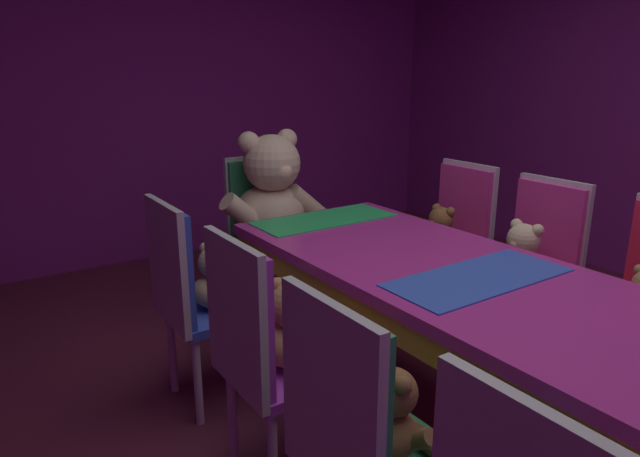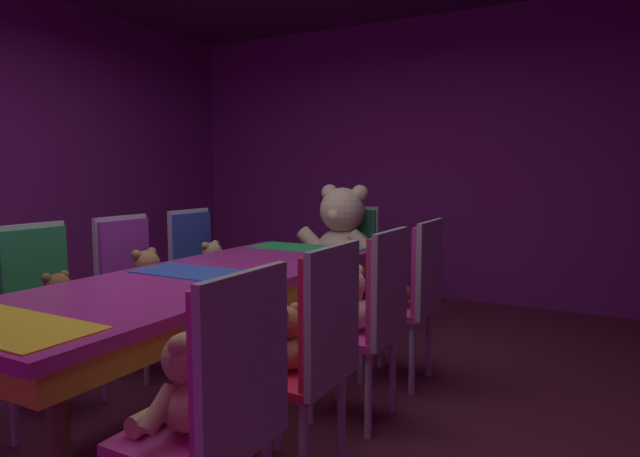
{
  "view_description": "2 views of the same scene",
  "coord_description": "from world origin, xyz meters",
  "px_view_note": "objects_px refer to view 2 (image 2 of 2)",
  "views": [
    {
      "loc": [
        -1.65,
        -1.34,
        1.52
      ],
      "look_at": [
        -0.24,
        0.74,
        0.8
      ],
      "focal_mm": 31.51,
      "sensor_mm": 36.0,
      "label": 1
    },
    {
      "loc": [
        1.84,
        -2.12,
        1.27
      ],
      "look_at": [
        0.14,
        1.0,
        0.89
      ],
      "focal_mm": 30.21,
      "sensor_mm": 36.0,
      "label": 2
    }
  ],
  "objects_px": {
    "chair_left_3": "(198,262)",
    "teddy_right_3": "(393,285)",
    "chair_right_2": "(375,307)",
    "chair_right_0": "(225,398)",
    "teddy_left_1": "(59,302)",
    "teddy_right_1": "(285,342)",
    "chair_left_1": "(42,295)",
    "chair_right_3": "(416,286)",
    "king_teddy_bear": "(342,237)",
    "teddy_right_2": "(348,303)",
    "banquet_table": "(204,290)",
    "chair_left_2": "(131,277)",
    "chair_right_1": "(316,342)",
    "teddy_left_2": "(148,279)",
    "throne_chair": "(351,255)",
    "teddy_right_0": "(187,388)",
    "teddy_left_3": "(213,265)"
  },
  "relations": [
    {
      "from": "chair_left_2",
      "to": "chair_right_0",
      "type": "bearing_deg",
      "value": -34.72
    },
    {
      "from": "teddy_right_2",
      "to": "chair_left_1",
      "type": "bearing_deg",
      "value": 22.21
    },
    {
      "from": "chair_right_2",
      "to": "chair_right_0",
      "type": "bearing_deg",
      "value": 91.05
    },
    {
      "from": "teddy_right_0",
      "to": "chair_right_3",
      "type": "height_order",
      "value": "chair_right_3"
    },
    {
      "from": "chair_left_1",
      "to": "chair_right_1",
      "type": "bearing_deg",
      "value": 0.57
    },
    {
      "from": "chair_right_3",
      "to": "king_teddy_bear",
      "type": "relative_size",
      "value": 1.32
    },
    {
      "from": "chair_left_3",
      "to": "teddy_right_1",
      "type": "distance_m",
      "value": 1.96
    },
    {
      "from": "chair_left_3",
      "to": "teddy_left_3",
      "type": "bearing_deg",
      "value": 0.0
    },
    {
      "from": "chair_right_0",
      "to": "chair_right_3",
      "type": "xyz_separation_m",
      "value": [
        -0.0,
        1.79,
        0.0
      ]
    },
    {
      "from": "chair_right_1",
      "to": "chair_left_2",
      "type": "bearing_deg",
      "value": -19.07
    },
    {
      "from": "teddy_left_1",
      "to": "teddy_right_1",
      "type": "bearing_deg",
      "value": 0.69
    },
    {
      "from": "chair_left_3",
      "to": "banquet_table",
      "type": "bearing_deg",
      "value": -47.18
    },
    {
      "from": "chair_left_3",
      "to": "teddy_left_3",
      "type": "xyz_separation_m",
      "value": [
        0.15,
        0.0,
        -0.01
      ]
    },
    {
      "from": "chair_left_2",
      "to": "chair_left_3",
      "type": "relative_size",
      "value": 1.0
    },
    {
      "from": "chair_right_1",
      "to": "teddy_left_1",
      "type": "bearing_deg",
      "value": 0.63
    },
    {
      "from": "chair_right_0",
      "to": "chair_right_2",
      "type": "height_order",
      "value": "same"
    },
    {
      "from": "king_teddy_bear",
      "to": "chair_right_3",
      "type": "bearing_deg",
      "value": 49.5
    },
    {
      "from": "teddy_right_1",
      "to": "king_teddy_bear",
      "type": "bearing_deg",
      "value": -70.12
    },
    {
      "from": "chair_right_0",
      "to": "chair_left_1",
      "type": "bearing_deg",
      "value": -18.56
    },
    {
      "from": "teddy_left_1",
      "to": "teddy_left_2",
      "type": "bearing_deg",
      "value": 87.1
    },
    {
      "from": "chair_right_3",
      "to": "chair_left_1",
      "type": "bearing_deg",
      "value": 35.31
    },
    {
      "from": "chair_left_1",
      "to": "teddy_right_1",
      "type": "height_order",
      "value": "chair_left_1"
    },
    {
      "from": "chair_right_2",
      "to": "teddy_right_2",
      "type": "relative_size",
      "value": 2.82
    },
    {
      "from": "teddy_right_2",
      "to": "throne_chair",
      "type": "xyz_separation_m",
      "value": [
        -0.69,
        1.48,
        -0.0
      ]
    },
    {
      "from": "teddy_left_1",
      "to": "chair_right_0",
      "type": "distance_m",
      "value": 1.67
    },
    {
      "from": "teddy_right_1",
      "to": "teddy_right_0",
      "type": "bearing_deg",
      "value": 91.36
    },
    {
      "from": "teddy_right_2",
      "to": "king_teddy_bear",
      "type": "bearing_deg",
      "value": -62.29
    },
    {
      "from": "teddy_left_2",
      "to": "teddy_left_3",
      "type": "bearing_deg",
      "value": 91.25
    },
    {
      "from": "chair_right_3",
      "to": "throne_chair",
      "type": "xyz_separation_m",
      "value": [
        -0.85,
        0.9,
        0.0
      ]
    },
    {
      "from": "chair_right_3",
      "to": "banquet_table",
      "type": "bearing_deg",
      "value": 46.18
    },
    {
      "from": "chair_left_3",
      "to": "chair_right_0",
      "type": "bearing_deg",
      "value": -46.82
    },
    {
      "from": "banquet_table",
      "to": "chair_left_2",
      "type": "bearing_deg",
      "value": 162.05
    },
    {
      "from": "banquet_table",
      "to": "throne_chair",
      "type": "height_order",
      "value": "throne_chair"
    },
    {
      "from": "banquet_table",
      "to": "chair_left_2",
      "type": "relative_size",
      "value": 2.52
    },
    {
      "from": "teddy_right_1",
      "to": "chair_right_3",
      "type": "distance_m",
      "value": 1.2
    },
    {
      "from": "chair_left_3",
      "to": "teddy_right_3",
      "type": "distance_m",
      "value": 1.55
    },
    {
      "from": "teddy_right_1",
      "to": "teddy_right_2",
      "type": "distance_m",
      "value": 0.61
    },
    {
      "from": "chair_left_3",
      "to": "chair_right_1",
      "type": "height_order",
      "value": "same"
    },
    {
      "from": "chair_left_1",
      "to": "chair_right_3",
      "type": "distance_m",
      "value": 2.1
    },
    {
      "from": "chair_right_0",
      "to": "teddy_right_3",
      "type": "height_order",
      "value": "chair_right_0"
    },
    {
      "from": "chair_left_2",
      "to": "chair_right_1",
      "type": "bearing_deg",
      "value": -19.07
    },
    {
      "from": "teddy_right_0",
      "to": "teddy_left_2",
      "type": "bearing_deg",
      "value": -39.99
    },
    {
      "from": "chair_right_2",
      "to": "chair_right_3",
      "type": "xyz_separation_m",
      "value": [
        0.02,
        0.58,
        0.0
      ]
    },
    {
      "from": "teddy_right_0",
      "to": "king_teddy_bear",
      "type": "relative_size",
      "value": 0.46
    },
    {
      "from": "teddy_left_2",
      "to": "throne_chair",
      "type": "bearing_deg",
      "value": 65.67
    },
    {
      "from": "teddy_right_2",
      "to": "chair_right_3",
      "type": "xyz_separation_m",
      "value": [
        0.16,
        0.58,
        -0.0
      ]
    },
    {
      "from": "teddy_left_2",
      "to": "throne_chair",
      "type": "distance_m",
      "value": 1.66
    },
    {
      "from": "teddy_left_3",
      "to": "chair_right_1",
      "type": "relative_size",
      "value": 0.33
    },
    {
      "from": "teddy_right_1",
      "to": "teddy_right_3",
      "type": "relative_size",
      "value": 0.92
    },
    {
      "from": "chair_right_0",
      "to": "teddy_right_0",
      "type": "distance_m",
      "value": 0.15
    }
  ]
}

